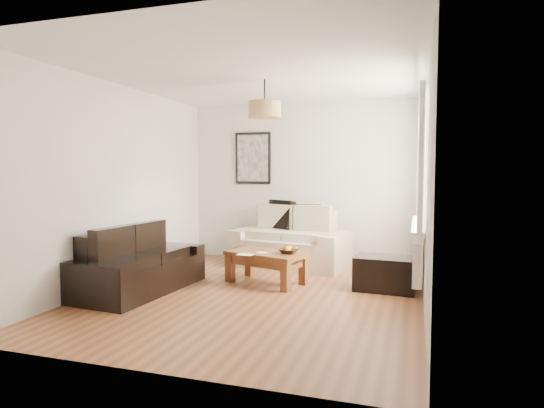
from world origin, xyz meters
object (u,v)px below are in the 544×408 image
(loveseat_cream, at_px, (290,238))
(sofa_leather, at_px, (140,261))
(coffee_table, at_px, (266,267))
(ottoman, at_px, (385,274))

(loveseat_cream, bearing_deg, sofa_leather, -115.15)
(sofa_leather, bearing_deg, coffee_table, -53.89)
(coffee_table, bearing_deg, sofa_leather, -148.17)
(sofa_leather, relative_size, ottoman, 2.33)
(coffee_table, relative_size, ottoman, 1.39)
(loveseat_cream, relative_size, sofa_leather, 1.03)
(coffee_table, height_order, ottoman, same)
(sofa_leather, xyz_separation_m, ottoman, (2.88, 0.94, -0.16))
(coffee_table, xyz_separation_m, ottoman, (1.52, 0.10, 0.00))
(loveseat_cream, distance_m, sofa_leather, 2.45)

